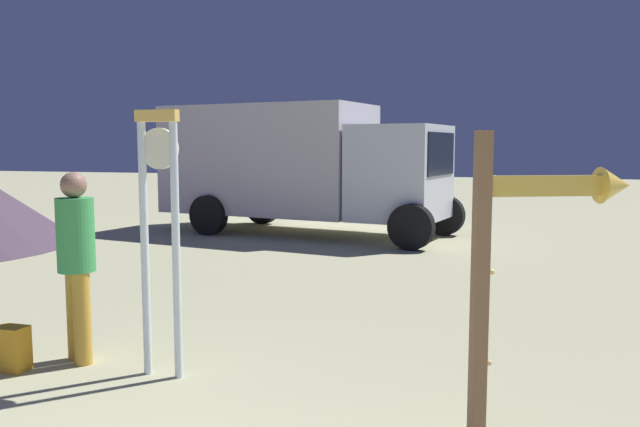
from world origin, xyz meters
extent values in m
cylinder|color=white|center=(-1.32, 2.94, 1.11)|extent=(0.07, 0.07, 2.21)
cylinder|color=white|center=(-1.02, 2.93, 1.11)|extent=(0.07, 0.07, 2.21)
cube|color=#FFC95C|center=(-1.17, 2.94, 2.26)|extent=(0.39, 0.09, 0.10)
cylinder|color=white|center=(-1.17, 2.97, 1.99)|extent=(0.35, 0.05, 0.35)
cube|color=black|center=(-1.17, 2.99, 1.99)|extent=(0.05, 0.01, 0.08)
cube|color=black|center=(-1.17, 2.99, 1.99)|extent=(0.13, 0.01, 0.08)
cube|color=#8C6543|center=(1.53, 2.47, 1.06)|extent=(0.13, 0.13, 2.11)
cube|color=#F8CB4B|center=(1.94, 2.65, 1.74)|extent=(0.75, 0.37, 0.14)
cone|color=#F8CB4B|center=(2.40, 2.85, 1.74)|extent=(0.30, 0.32, 0.25)
sphere|color=#FFDA93|center=(1.61, 2.50, 0.53)|extent=(0.04, 0.04, 0.04)
sphere|color=#FFE88D|center=(1.61, 2.50, 1.16)|extent=(0.04, 0.04, 0.04)
sphere|color=#FFE585|center=(1.61, 2.50, 1.80)|extent=(0.04, 0.04, 0.04)
cylinder|color=gold|center=(-2.17, 3.09, 0.43)|extent=(0.16, 0.16, 0.86)
cylinder|color=gold|center=(-2.03, 2.99, 0.43)|extent=(0.16, 0.16, 0.86)
cylinder|color=green|center=(-2.10, 3.04, 1.20)|extent=(0.34, 0.34, 0.68)
sphere|color=#956D59|center=(-2.10, 3.04, 1.66)|extent=(0.24, 0.24, 0.24)
cube|color=orange|center=(-2.53, 2.66, 0.20)|extent=(0.28, 0.20, 0.40)
cube|color=gold|center=(-2.53, 2.78, 0.14)|extent=(0.20, 0.04, 0.18)
cube|color=silver|center=(-3.72, 12.20, 1.69)|extent=(5.03, 3.07, 2.47)
cube|color=silver|center=(-0.51, 11.62, 1.44)|extent=(2.09, 2.43, 1.99)
cube|color=black|center=(0.35, 11.46, 1.84)|extent=(0.35, 1.79, 0.87)
cylinder|color=black|center=(-0.09, 10.37, 0.45)|extent=(0.93, 0.41, 0.90)
cylinder|color=black|center=(0.33, 12.64, 0.45)|extent=(0.93, 0.41, 0.90)
cylinder|color=black|center=(-4.80, 11.22, 0.45)|extent=(0.93, 0.41, 0.90)
cylinder|color=black|center=(-4.39, 13.50, 0.45)|extent=(0.93, 0.41, 0.90)
camera|label=1|loc=(1.70, -1.93, 2.01)|focal=36.16mm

